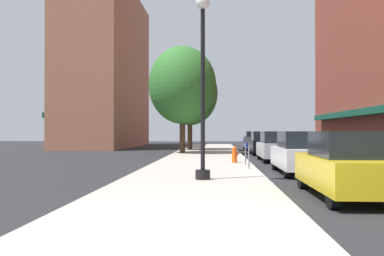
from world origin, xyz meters
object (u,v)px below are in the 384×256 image
at_px(lamppost, 203,83).
at_px(tree_mid, 182,85).
at_px(tree_near, 190,93).
at_px(car_black, 263,143).
at_px(fire_hydrant, 234,154).
at_px(car_blue, 255,141).
at_px(car_silver, 276,147).
at_px(parking_meter_near, 246,147).
at_px(car_white, 301,153).
at_px(parking_meter_far, 249,149).
at_px(car_yellow, 348,165).

relative_size(lamppost, tree_mid, 0.78).
relative_size(tree_near, car_black, 1.73).
relative_size(fire_hydrant, tree_mid, 0.10).
distance_m(tree_near, car_blue, 7.05).
xyz_separation_m(fire_hydrant, car_silver, (2.41, 2.63, 0.29)).
bearing_deg(parking_meter_near, car_blue, 83.52).
bearing_deg(car_white, car_silver, 89.40).
distance_m(parking_meter_far, car_yellow, 7.00).
bearing_deg(fire_hydrant, car_blue, 81.41).
relative_size(fire_hydrant, car_black, 0.18).
bearing_deg(tree_mid, lamppost, -82.86).
height_order(lamppost, parking_meter_near, lamppost).
bearing_deg(parking_meter_far, parking_meter_near, 90.00).
height_order(tree_near, car_yellow, tree_near).
bearing_deg(car_yellow, tree_mid, 108.45).
relative_size(lamppost, car_yellow, 1.37).
xyz_separation_m(car_black, car_blue, (0.00, 6.66, 0.00)).
relative_size(tree_near, car_yellow, 1.73).
xyz_separation_m(fire_hydrant, parking_meter_far, (0.46, -3.26, 0.43)).
relative_size(parking_meter_near, tree_near, 0.18).
relative_size(tree_mid, car_black, 1.77).
xyz_separation_m(car_yellow, car_blue, (0.00, 25.92, 0.00)).
height_order(tree_mid, car_yellow, tree_mid).
distance_m(fire_hydrant, parking_meter_near, 1.38).
distance_m(parking_meter_near, tree_near, 16.53).
relative_size(tree_near, tree_mid, 0.98).
distance_m(tree_mid, car_black, 7.08).
bearing_deg(parking_meter_near, tree_near, 103.02).
bearing_deg(car_silver, fire_hydrant, -133.35).
bearing_deg(lamppost, car_yellow, -36.55).
bearing_deg(tree_near, car_silver, -64.72).
bearing_deg(parking_meter_near, car_white, -56.39).
xyz_separation_m(tree_near, tree_mid, (-0.17, -5.51, 0.08)).
xyz_separation_m(lamppost, fire_hydrant, (1.31, 7.23, -2.68)).
distance_m(parking_meter_near, car_yellow, 8.97).
bearing_deg(fire_hydrant, car_white, -59.93).
height_order(fire_hydrant, car_yellow, car_yellow).
height_order(car_white, car_silver, same).
bearing_deg(car_yellow, car_silver, 91.56).
relative_size(car_yellow, car_blue, 1.00).
relative_size(tree_mid, car_silver, 1.77).
relative_size(parking_meter_far, car_yellow, 0.30).
bearing_deg(parking_meter_far, tree_mid, 107.28).
xyz_separation_m(parking_meter_near, car_blue, (1.95, 17.17, -0.14)).
xyz_separation_m(lamppost, parking_meter_near, (1.77, 6.00, -2.25)).
relative_size(lamppost, car_silver, 1.37).
distance_m(parking_meter_far, car_black, 12.69).
xyz_separation_m(tree_near, car_blue, (5.57, 1.52, -4.05)).
bearing_deg(tree_mid, car_yellow, -73.11).
distance_m(car_yellow, car_white, 5.82).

